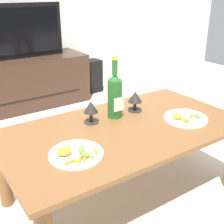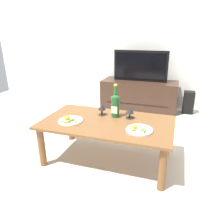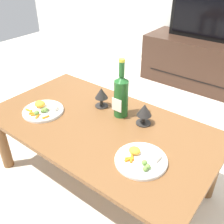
{
  "view_description": "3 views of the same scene",
  "coord_description": "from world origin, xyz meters",
  "px_view_note": "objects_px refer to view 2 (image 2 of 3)",
  "views": [
    {
      "loc": [
        -0.87,
        -1.17,
        1.15
      ],
      "look_at": [
        -0.04,
        0.06,
        0.53
      ],
      "focal_mm": 47.66,
      "sensor_mm": 36.0,
      "label": 1
    },
    {
      "loc": [
        0.65,
        -1.87,
        1.29
      ],
      "look_at": [
        0.03,
        0.08,
        0.53
      ],
      "focal_mm": 33.85,
      "sensor_mm": 36.0,
      "label": 2
    },
    {
      "loc": [
        0.79,
        -0.91,
        1.29
      ],
      "look_at": [
        0.04,
        0.06,
        0.51
      ],
      "focal_mm": 41.11,
      "sensor_mm": 36.0,
      "label": 3
    }
  ],
  "objects_px": {
    "tv_stand": "(139,95)",
    "dinner_plate_right": "(139,129)",
    "goblet_left": "(102,107)",
    "goblet_right": "(130,111)",
    "tv_screen": "(140,66)",
    "floor_speaker": "(188,102)",
    "wine_bottle": "(115,104)",
    "dining_table": "(107,128)",
    "dinner_plate_left": "(70,120)"
  },
  "relations": [
    {
      "from": "tv_stand",
      "to": "dinner_plate_right",
      "type": "bearing_deg",
      "value": -79.36
    },
    {
      "from": "tv_stand",
      "to": "goblet_left",
      "type": "xyz_separation_m",
      "value": [
        -0.12,
        -1.6,
        0.28
      ]
    },
    {
      "from": "tv_stand",
      "to": "goblet_right",
      "type": "xyz_separation_m",
      "value": [
        0.2,
        -1.6,
        0.28
      ]
    },
    {
      "from": "tv_screen",
      "to": "floor_speaker",
      "type": "bearing_deg",
      "value": 0.73
    },
    {
      "from": "tv_screen",
      "to": "floor_speaker",
      "type": "xyz_separation_m",
      "value": [
        0.85,
        0.01,
        -0.57
      ]
    },
    {
      "from": "tv_screen",
      "to": "wine_bottle",
      "type": "bearing_deg",
      "value": -88.55
    },
    {
      "from": "dining_table",
      "to": "tv_screen",
      "type": "distance_m",
      "value": 1.8
    },
    {
      "from": "floor_speaker",
      "to": "wine_bottle",
      "type": "relative_size",
      "value": 1.06
    },
    {
      "from": "tv_stand",
      "to": "dinner_plate_right",
      "type": "height_order",
      "value": "tv_stand"
    },
    {
      "from": "tv_screen",
      "to": "goblet_left",
      "type": "bearing_deg",
      "value": -94.11
    },
    {
      "from": "goblet_left",
      "to": "dinner_plate_left",
      "type": "xyz_separation_m",
      "value": [
        -0.24,
        -0.27,
        -0.07
      ]
    },
    {
      "from": "goblet_left",
      "to": "dinner_plate_right",
      "type": "height_order",
      "value": "goblet_left"
    },
    {
      "from": "tv_stand",
      "to": "tv_screen",
      "type": "distance_m",
      "value": 0.51
    },
    {
      "from": "wine_bottle",
      "to": "dinner_plate_right",
      "type": "distance_m",
      "value": 0.43
    },
    {
      "from": "floor_speaker",
      "to": "goblet_right",
      "type": "xyz_separation_m",
      "value": [
        -0.65,
        -1.61,
        0.34
      ]
    },
    {
      "from": "floor_speaker",
      "to": "goblet_right",
      "type": "distance_m",
      "value": 1.77
    },
    {
      "from": "wine_bottle",
      "to": "dining_table",
      "type": "bearing_deg",
      "value": -105.4
    },
    {
      "from": "dinner_plate_right",
      "to": "wine_bottle",
      "type": "bearing_deg",
      "value": 139.71
    },
    {
      "from": "tv_stand",
      "to": "tv_screen",
      "type": "height_order",
      "value": "tv_screen"
    },
    {
      "from": "floor_speaker",
      "to": "goblet_left",
      "type": "distance_m",
      "value": 1.91
    },
    {
      "from": "tv_stand",
      "to": "floor_speaker",
      "type": "bearing_deg",
      "value": 0.57
    },
    {
      "from": "goblet_right",
      "to": "dinner_plate_right",
      "type": "distance_m",
      "value": 0.32
    },
    {
      "from": "wine_bottle",
      "to": "dinner_plate_right",
      "type": "xyz_separation_m",
      "value": [
        0.31,
        -0.26,
        -0.13
      ]
    },
    {
      "from": "dinner_plate_left",
      "to": "tv_stand",
      "type": "bearing_deg",
      "value": 79.25
    },
    {
      "from": "wine_bottle",
      "to": "dinner_plate_left",
      "type": "relative_size",
      "value": 1.43
    },
    {
      "from": "dinner_plate_left",
      "to": "dinner_plate_right",
      "type": "xyz_separation_m",
      "value": [
        0.71,
        0.0,
        -0.0
      ]
    },
    {
      "from": "goblet_right",
      "to": "dinner_plate_right",
      "type": "bearing_deg",
      "value": -60.13
    },
    {
      "from": "wine_bottle",
      "to": "goblet_left",
      "type": "bearing_deg",
      "value": 177.28
    },
    {
      "from": "wine_bottle",
      "to": "tv_stand",
      "type": "bearing_deg",
      "value": 91.44
    },
    {
      "from": "dining_table",
      "to": "tv_screen",
      "type": "bearing_deg",
      "value": 89.99
    },
    {
      "from": "goblet_left",
      "to": "dinner_plate_left",
      "type": "distance_m",
      "value": 0.37
    },
    {
      "from": "tv_screen",
      "to": "goblet_right",
      "type": "xyz_separation_m",
      "value": [
        0.2,
        -1.6,
        -0.23
      ]
    },
    {
      "from": "dining_table",
      "to": "tv_screen",
      "type": "relative_size",
      "value": 1.43
    },
    {
      "from": "dining_table",
      "to": "floor_speaker",
      "type": "relative_size",
      "value": 3.54
    },
    {
      "from": "tv_screen",
      "to": "goblet_left",
      "type": "height_order",
      "value": "tv_screen"
    },
    {
      "from": "goblet_left",
      "to": "dinner_plate_right",
      "type": "distance_m",
      "value": 0.55
    },
    {
      "from": "dining_table",
      "to": "wine_bottle",
      "type": "height_order",
      "value": "wine_bottle"
    },
    {
      "from": "dining_table",
      "to": "dinner_plate_left",
      "type": "bearing_deg",
      "value": -161.88
    },
    {
      "from": "floor_speaker",
      "to": "tv_screen",
      "type": "bearing_deg",
      "value": 178.32
    },
    {
      "from": "tv_screen",
      "to": "wine_bottle",
      "type": "height_order",
      "value": "tv_screen"
    },
    {
      "from": "dinner_plate_right",
      "to": "goblet_right",
      "type": "bearing_deg",
      "value": 119.87
    },
    {
      "from": "wine_bottle",
      "to": "dinner_plate_right",
      "type": "bearing_deg",
      "value": -40.29
    },
    {
      "from": "wine_bottle",
      "to": "dinner_plate_left",
      "type": "bearing_deg",
      "value": -146.27
    },
    {
      "from": "goblet_right",
      "to": "floor_speaker",
      "type": "bearing_deg",
      "value": 68.03
    },
    {
      "from": "tv_screen",
      "to": "dinner_plate_right",
      "type": "height_order",
      "value": "tv_screen"
    },
    {
      "from": "dinner_plate_left",
      "to": "tv_screen",
      "type": "bearing_deg",
      "value": 79.23
    },
    {
      "from": "dining_table",
      "to": "tv_screen",
      "type": "height_order",
      "value": "tv_screen"
    },
    {
      "from": "tv_stand",
      "to": "tv_screen",
      "type": "xyz_separation_m",
      "value": [
        0.0,
        -0.0,
        0.51
      ]
    },
    {
      "from": "tv_screen",
      "to": "floor_speaker",
      "type": "relative_size",
      "value": 2.47
    },
    {
      "from": "dining_table",
      "to": "dinner_plate_right",
      "type": "height_order",
      "value": "dinner_plate_right"
    }
  ]
}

